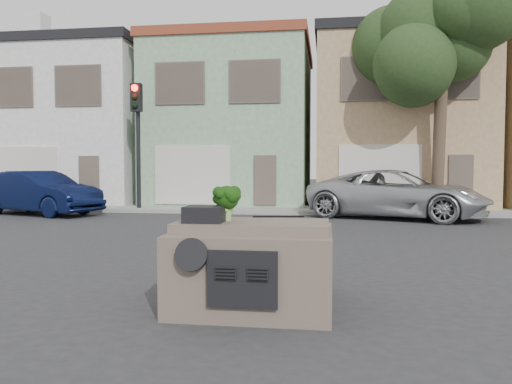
% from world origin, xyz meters
% --- Properties ---
extents(ground_plane, '(120.00, 120.00, 0.00)m').
position_xyz_m(ground_plane, '(0.00, 0.00, 0.00)').
color(ground_plane, '#303033').
rests_on(ground_plane, ground).
extents(sidewalk, '(40.00, 3.00, 0.15)m').
position_xyz_m(sidewalk, '(0.00, 10.50, 0.07)').
color(sidewalk, gray).
rests_on(sidewalk, ground).
extents(townhouse_white, '(7.20, 8.20, 7.55)m').
position_xyz_m(townhouse_white, '(-11.00, 14.50, 3.77)').
color(townhouse_white, white).
rests_on(townhouse_white, ground).
extents(townhouse_mint, '(7.20, 8.20, 7.55)m').
position_xyz_m(townhouse_mint, '(-3.50, 14.50, 3.77)').
color(townhouse_mint, '#89AF89').
rests_on(townhouse_mint, ground).
extents(townhouse_tan, '(7.20, 8.20, 7.55)m').
position_xyz_m(townhouse_tan, '(4.00, 14.50, 3.77)').
color(townhouse_tan, tan).
rests_on(townhouse_tan, ground).
extents(navy_sedan, '(5.25, 3.19, 1.64)m').
position_xyz_m(navy_sedan, '(-9.72, 7.89, 0.00)').
color(navy_sedan, '#0A1237').
rests_on(navy_sedan, ground).
extents(silver_pickup, '(6.70, 4.83, 1.69)m').
position_xyz_m(silver_pickup, '(3.36, 8.48, 0.00)').
color(silver_pickup, '#B5B7BC').
rests_on(silver_pickup, ground).
extents(traffic_signal, '(0.40, 0.40, 5.10)m').
position_xyz_m(traffic_signal, '(-6.50, 9.50, 2.55)').
color(traffic_signal, black).
rests_on(traffic_signal, ground).
extents(tree_near, '(4.40, 4.00, 8.50)m').
position_xyz_m(tree_near, '(5.00, 9.80, 4.25)').
color(tree_near, '#28401D').
rests_on(tree_near, ground).
extents(car_dashboard, '(2.00, 1.80, 1.12)m').
position_xyz_m(car_dashboard, '(0.00, -3.00, 0.56)').
color(car_dashboard, '#67574C').
rests_on(car_dashboard, ground).
extents(instrument_hump, '(0.48, 0.38, 0.20)m').
position_xyz_m(instrument_hump, '(-0.58, -3.35, 1.22)').
color(instrument_hump, black).
rests_on(instrument_hump, car_dashboard).
extents(wiper_arm, '(0.69, 0.15, 0.02)m').
position_xyz_m(wiper_arm, '(0.28, -2.62, 1.13)').
color(wiper_arm, black).
rests_on(wiper_arm, car_dashboard).
extents(broccoli, '(0.53, 0.53, 0.46)m').
position_xyz_m(broccoli, '(-0.34, -3.12, 1.35)').
color(broccoli, black).
rests_on(broccoli, car_dashboard).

